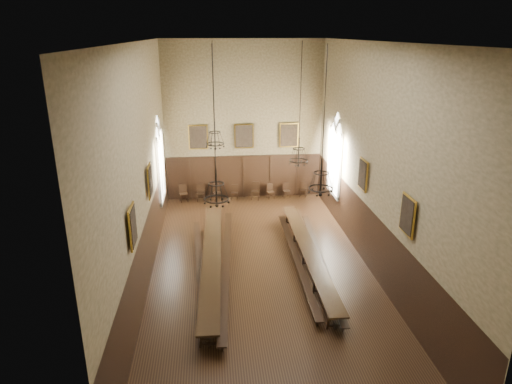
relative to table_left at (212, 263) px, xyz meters
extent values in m
cube|color=black|center=(2.02, -0.03, -0.42)|extent=(9.00, 18.00, 0.02)
cube|color=black|center=(2.02, -0.03, 8.60)|extent=(9.00, 18.00, 0.02)
cube|color=#94825B|center=(2.02, 8.98, 4.09)|extent=(9.00, 0.02, 9.00)
cube|color=#94825B|center=(2.02, -9.04, 4.09)|extent=(9.00, 0.02, 9.00)
cube|color=#94825B|center=(-2.49, -0.03, 4.09)|extent=(0.02, 18.00, 9.00)
cube|color=#94825B|center=(6.53, -0.03, 4.09)|extent=(0.02, 18.00, 9.00)
cube|color=black|center=(0.00, 0.00, 0.37)|extent=(1.07, 10.52, 0.07)
cube|color=black|center=(4.04, 0.16, 0.31)|extent=(0.76, 9.69, 0.07)
cube|color=black|center=(-0.49, -0.28, -0.01)|extent=(0.76, 9.30, 0.05)
cube|color=black|center=(0.57, -0.08, 0.04)|extent=(1.01, 10.60, 0.05)
cube|color=black|center=(3.53, 0.19, -0.02)|extent=(0.42, 9.12, 0.05)
cube|color=black|center=(4.50, -0.08, -0.01)|extent=(0.89, 9.40, 0.05)
cube|color=black|center=(-1.54, 8.45, 0.06)|extent=(0.53, 0.53, 0.05)
cube|color=black|center=(-1.54, 8.64, 0.33)|extent=(0.44, 0.15, 0.53)
cube|color=black|center=(-0.56, 8.50, 0.07)|extent=(0.45, 0.45, 0.05)
cube|color=black|center=(-0.56, 8.69, 0.34)|extent=(0.45, 0.05, 0.53)
cube|color=black|center=(0.41, 8.43, 0.07)|extent=(0.53, 0.53, 0.05)
cube|color=black|center=(0.41, 8.62, 0.33)|extent=(0.44, 0.14, 0.53)
cube|color=black|center=(1.41, 8.50, 0.00)|extent=(0.45, 0.45, 0.05)
cube|color=black|center=(1.41, 8.67, 0.23)|extent=(0.39, 0.11, 0.46)
cube|color=black|center=(2.63, 8.43, 0.08)|extent=(0.54, 0.54, 0.05)
cube|color=black|center=(2.63, 8.62, 0.34)|extent=(0.45, 0.15, 0.54)
cube|color=black|center=(3.54, 8.48, 0.00)|extent=(0.47, 0.47, 0.05)
cube|color=black|center=(3.54, 8.65, 0.23)|extent=(0.38, 0.13, 0.46)
cube|color=black|center=(4.50, 8.54, 0.01)|extent=(0.47, 0.47, 0.05)
cube|color=black|center=(4.50, 8.71, 0.24)|extent=(0.39, 0.13, 0.46)
cube|color=black|center=(5.52, 8.57, 0.01)|extent=(0.50, 0.50, 0.05)
cube|color=black|center=(5.52, 8.74, 0.25)|extent=(0.38, 0.17, 0.47)
cylinder|color=black|center=(0.31, 2.66, 6.96)|extent=(0.03, 0.03, 3.27)
torus|color=black|center=(0.31, 2.66, 4.35)|extent=(0.79, 0.79, 0.05)
torus|color=black|center=(0.31, 2.66, 4.86)|extent=(0.50, 0.50, 0.04)
cylinder|color=black|center=(0.31, 2.66, 4.76)|extent=(0.06, 0.06, 1.11)
cylinder|color=black|center=(3.90, 2.25, 6.61)|extent=(0.03, 0.03, 3.96)
torus|color=black|center=(3.90, 2.25, 3.61)|extent=(0.82, 0.82, 0.05)
torus|color=black|center=(3.90, 2.25, 4.15)|extent=(0.52, 0.52, 0.04)
cylinder|color=black|center=(3.90, 2.25, 4.05)|extent=(0.06, 0.06, 1.16)
cylinder|color=black|center=(0.25, -2.18, 6.61)|extent=(0.03, 0.03, 3.95)
torus|color=black|center=(0.25, -2.18, 3.59)|extent=(0.85, 0.85, 0.05)
torus|color=black|center=(0.25, -2.18, 4.14)|extent=(0.54, 0.54, 0.04)
cylinder|color=black|center=(0.25, -2.18, 4.04)|extent=(0.06, 0.06, 1.20)
cylinder|color=black|center=(3.72, -2.55, 6.80)|extent=(0.03, 0.03, 3.59)
torus|color=black|center=(3.72, -2.55, 3.98)|extent=(0.83, 0.83, 0.05)
torus|color=black|center=(3.72, -2.55, 4.51)|extent=(0.53, 0.53, 0.04)
cylinder|color=black|center=(3.72, -2.55, 4.42)|extent=(0.06, 0.06, 1.17)
cube|color=gold|center=(-0.58, 8.85, 3.29)|extent=(1.10, 0.12, 1.40)
cube|color=black|center=(-0.58, 8.85, 3.29)|extent=(0.98, 0.02, 1.28)
cube|color=gold|center=(2.02, 8.85, 3.29)|extent=(1.10, 0.12, 1.40)
cube|color=black|center=(2.02, 8.85, 3.29)|extent=(0.98, 0.02, 1.28)
cube|color=gold|center=(4.62, 8.85, 3.29)|extent=(1.10, 0.12, 1.40)
cube|color=black|center=(4.62, 8.85, 3.29)|extent=(0.98, 0.02, 1.28)
cube|color=gold|center=(-2.36, 0.97, 3.29)|extent=(0.12, 1.00, 1.30)
cube|color=black|center=(-2.36, 0.97, 3.29)|extent=(0.02, 0.88, 1.18)
cube|color=gold|center=(-2.36, -3.53, 3.29)|extent=(0.12, 1.00, 1.30)
cube|color=black|center=(-2.36, -3.53, 3.29)|extent=(0.02, 0.88, 1.18)
cube|color=gold|center=(6.40, 0.97, 3.29)|extent=(0.12, 1.00, 1.30)
cube|color=black|center=(6.40, 0.97, 3.29)|extent=(0.02, 0.88, 1.18)
cube|color=gold|center=(6.40, -3.53, 3.29)|extent=(0.12, 1.00, 1.30)
cube|color=black|center=(6.40, -3.53, 3.29)|extent=(0.02, 0.88, 1.18)
camera|label=1|loc=(0.11, -16.66, 8.92)|focal=32.00mm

